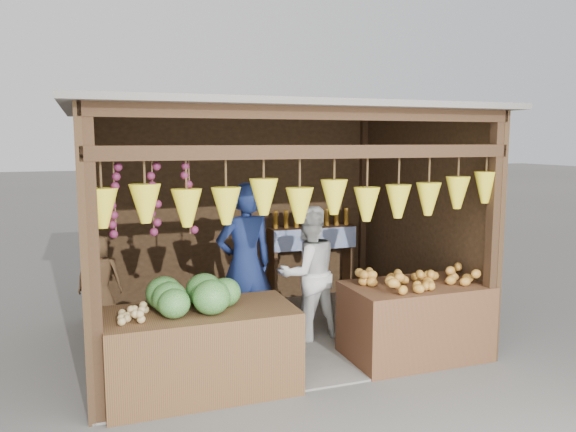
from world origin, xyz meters
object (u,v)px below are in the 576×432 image
(man_standing, at_px, (245,265))
(vendor_seated, at_px, (99,279))
(woman_standing, at_px, (308,273))
(counter_right, at_px, (415,321))
(counter_left, at_px, (201,350))

(man_standing, distance_m, vendor_seated, 1.59)
(woman_standing, bearing_deg, vendor_seated, -18.14)
(man_standing, distance_m, woman_standing, 0.75)
(man_standing, bearing_deg, counter_right, 140.63)
(counter_left, distance_m, woman_standing, 1.76)
(counter_left, xyz_separation_m, man_standing, (0.69, 1.00, 0.54))
(counter_left, relative_size, man_standing, 0.93)
(counter_right, xyz_separation_m, vendor_seated, (-3.14, 1.33, 0.41))
(counter_left, height_order, counter_right, counter_right)
(woman_standing, bearing_deg, man_standing, -11.40)
(man_standing, bearing_deg, counter_left, 46.39)
(man_standing, bearing_deg, vendor_seated, -22.83)
(man_standing, bearing_deg, woman_standing, 167.07)
(counter_right, xyz_separation_m, man_standing, (-1.61, 0.95, 0.53))
(counter_left, xyz_separation_m, woman_standing, (1.43, 0.95, 0.40))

